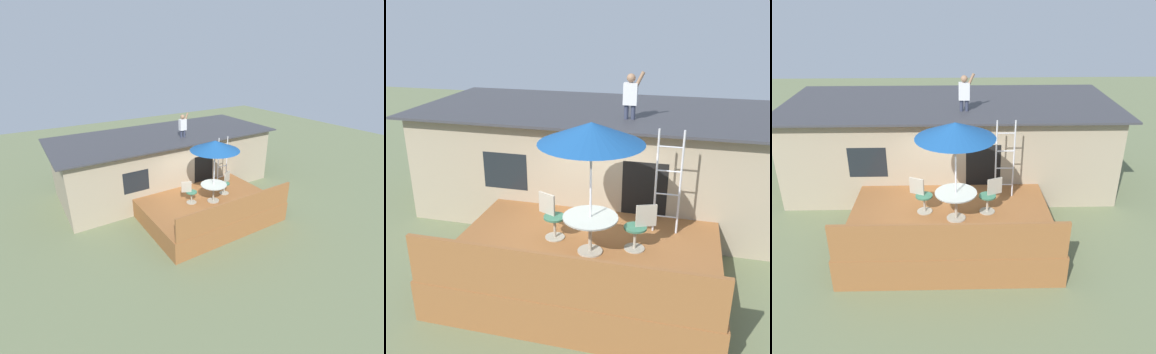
{
  "view_description": "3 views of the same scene",
  "coord_description": "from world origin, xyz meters",
  "views": [
    {
      "loc": [
        -6.13,
        -8.57,
        6.36
      ],
      "look_at": [
        -0.12,
        0.93,
        1.48
      ],
      "focal_mm": 26.96,
      "sensor_mm": 36.0,
      "label": 1
    },
    {
      "loc": [
        1.7,
        -7.25,
        5.08
      ],
      "look_at": [
        -0.35,
        0.75,
        1.91
      ],
      "focal_mm": 40.07,
      "sensor_mm": 36.0,
      "label": 2
    },
    {
      "loc": [
        0.12,
        -9.11,
        6.24
      ],
      "look_at": [
        0.38,
        0.99,
        1.35
      ],
      "focal_mm": 38.14,
      "sensor_mm": 36.0,
      "label": 3
    }
  ],
  "objects": [
    {
      "name": "house",
      "position": [
        -0.0,
        3.6,
        1.38
      ],
      "size": [
        10.5,
        4.5,
        2.75
      ],
      "color": "gray",
      "rests_on": "ground"
    },
    {
      "name": "patio_chair_left",
      "position": [
        -0.73,
        0.12,
        1.26
      ],
      "size": [
        0.59,
        0.44,
        0.92
      ],
      "rotation": [
        0.0,
        0.0,
        -0.42
      ],
      "color": "#A59E8C",
      "rests_on": "deck"
    },
    {
      "name": "patio_chair_right",
      "position": [
        1.02,
        0.08,
        1.26
      ],
      "size": [
        0.6,
        0.44,
        0.92
      ],
      "rotation": [
        0.0,
        0.0,
        -2.77
      ],
      "color": "#A59E8C",
      "rests_on": "deck"
    },
    {
      "name": "patio_table",
      "position": [
        0.15,
        -0.27,
        1.39
      ],
      "size": [
        1.04,
        1.04,
        0.74
      ],
      "color": "#A59E8C",
      "rests_on": "deck"
    },
    {
      "name": "person_figure",
      "position": [
        0.43,
        2.58,
        3.36
      ],
      "size": [
        0.47,
        0.2,
        1.11
      ],
      "color": "#33384C",
      "rests_on": "house"
    },
    {
      "name": "ground_plane",
      "position": [
        0.0,
        0.0,
        0.0
      ],
      "size": [
        40.0,
        40.0,
        0.0
      ],
      "primitive_type": "plane",
      "color": "#66704C"
    },
    {
      "name": "step_ladder",
      "position": [
        1.47,
        0.9,
        1.9
      ],
      "size": [
        0.52,
        0.04,
        2.2
      ],
      "color": "silver",
      "rests_on": "deck"
    },
    {
      "name": "deck",
      "position": [
        0.0,
        0.0,
        0.4
      ],
      "size": [
        5.19,
        4.0,
        0.8
      ],
      "primitive_type": "cube",
      "color": "brown",
      "rests_on": "ground"
    },
    {
      "name": "patio_umbrella",
      "position": [
        0.15,
        -0.27,
        3.15
      ],
      "size": [
        1.9,
        1.9,
        2.54
      ],
      "color": "silver",
      "rests_on": "deck"
    },
    {
      "name": "deck_railing",
      "position": [
        0.0,
        -1.95,
        1.25
      ],
      "size": [
        5.09,
        0.08,
        0.9
      ],
      "primitive_type": "cube",
      "color": "brown",
      "rests_on": "deck"
    }
  ]
}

